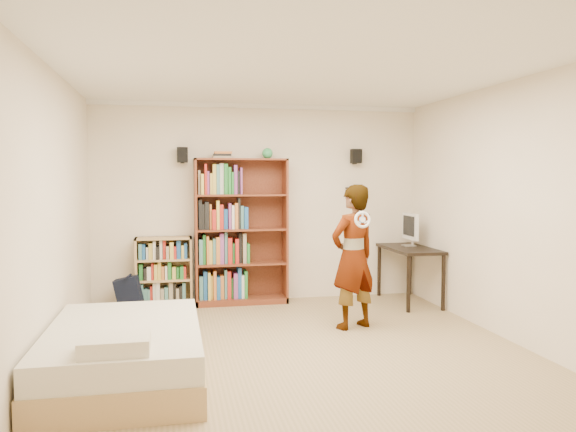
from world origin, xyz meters
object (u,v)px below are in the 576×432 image
at_px(tall_bookshelf, 241,231).
at_px(person, 353,257).
at_px(computer_desk, 409,275).
at_px(daybed, 124,346).
at_px(low_bookshelf, 164,272).

relative_size(tall_bookshelf, person, 1.20).
bearing_deg(computer_desk, person, -137.23).
distance_m(tall_bookshelf, daybed, 3.04).
xyz_separation_m(computer_desk, person, (-1.15, -1.07, 0.43)).
bearing_deg(tall_bookshelf, person, -53.92).
relative_size(low_bookshelf, daybed, 0.47).
height_order(low_bookshelf, person, person).
xyz_separation_m(low_bookshelf, daybed, (-0.29, -2.70, -0.17)).
bearing_deg(person, tall_bookshelf, -76.60).
distance_m(tall_bookshelf, person, 1.85).
bearing_deg(daybed, tall_bookshelf, 63.72).
xyz_separation_m(low_bookshelf, computer_desk, (3.26, -0.47, -0.08)).
distance_m(low_bookshelf, person, 2.63).
relative_size(tall_bookshelf, daybed, 1.01).
distance_m(computer_desk, person, 1.63).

